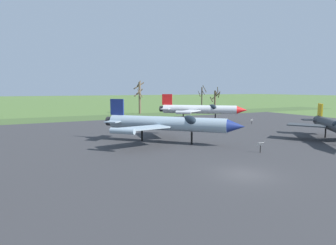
{
  "coord_description": "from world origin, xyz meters",
  "views": [
    {
      "loc": [
        -14.65,
        -15.79,
        6.48
      ],
      "look_at": [
        2.31,
        17.22,
        2.1
      ],
      "focal_mm": 29.89,
      "sensor_mm": 36.0,
      "label": 1
    }
  ],
  "objects_px": {
    "info_placard_rear_center": "(260,146)",
    "jet_fighter_rear_left": "(200,109)",
    "jet_fighter_front_right": "(335,126)",
    "info_placard_rear_left": "(252,121)",
    "jet_fighter_rear_center": "(169,123)"
  },
  "relations": [
    {
      "from": "jet_fighter_front_right",
      "to": "info_placard_rear_left",
      "type": "bearing_deg",
      "value": 77.21
    },
    {
      "from": "info_placard_rear_left",
      "to": "jet_fighter_front_right",
      "type": "bearing_deg",
      "value": -102.79
    },
    {
      "from": "jet_fighter_front_right",
      "to": "jet_fighter_rear_left",
      "type": "distance_m",
      "value": 26.9
    },
    {
      "from": "jet_fighter_front_right",
      "to": "jet_fighter_rear_center",
      "type": "height_order",
      "value": "jet_fighter_rear_center"
    },
    {
      "from": "jet_fighter_front_right",
      "to": "info_placard_rear_center",
      "type": "relative_size",
      "value": 11.73
    },
    {
      "from": "info_placard_rear_center",
      "to": "info_placard_rear_left",
      "type": "bearing_deg",
      "value": 48.18
    },
    {
      "from": "jet_fighter_rear_center",
      "to": "info_placard_rear_left",
      "type": "height_order",
      "value": "jet_fighter_rear_center"
    },
    {
      "from": "jet_fighter_front_right",
      "to": "jet_fighter_rear_left",
      "type": "bearing_deg",
      "value": 93.81
    },
    {
      "from": "jet_fighter_rear_center",
      "to": "info_placard_rear_center",
      "type": "xyz_separation_m",
      "value": [
        5.95,
        -9.02,
        -1.7
      ]
    },
    {
      "from": "info_placard_rear_left",
      "to": "jet_fighter_rear_left",
      "type": "bearing_deg",
      "value": 125.31
    },
    {
      "from": "info_placard_rear_left",
      "to": "info_placard_rear_center",
      "type": "bearing_deg",
      "value": -131.82
    },
    {
      "from": "info_placard_rear_center",
      "to": "jet_fighter_rear_left",
      "type": "relative_size",
      "value": 0.07
    },
    {
      "from": "jet_fighter_front_right",
      "to": "jet_fighter_rear_left",
      "type": "height_order",
      "value": "jet_fighter_rear_left"
    },
    {
      "from": "jet_fighter_rear_left",
      "to": "info_placard_rear_left",
      "type": "xyz_separation_m",
      "value": [
        5.97,
        -8.43,
        -1.92
      ]
    },
    {
      "from": "jet_fighter_rear_left",
      "to": "jet_fighter_front_right",
      "type": "bearing_deg",
      "value": -86.19
    }
  ]
}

